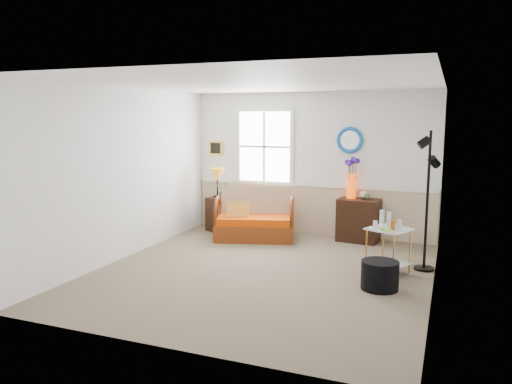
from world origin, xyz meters
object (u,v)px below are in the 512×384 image
(cabinet, at_px, (359,220))
(ottoman, at_px, (380,275))
(loveseat, at_px, (255,214))
(side_table, at_px, (388,251))
(floor_lamp, at_px, (427,201))
(lamp_stand, at_px, (218,214))

(cabinet, xyz_separation_m, ottoman, (0.69, -2.36, -0.19))
(loveseat, distance_m, side_table, 2.70)
(ottoman, bearing_deg, floor_lamp, 65.71)
(loveseat, xyz_separation_m, ottoman, (2.43, -1.84, -0.27))
(lamp_stand, xyz_separation_m, floor_lamp, (3.79, -1.14, 0.67))
(ottoman, bearing_deg, cabinet, 106.21)
(floor_lamp, height_order, ottoman, floor_lamp)
(loveseat, height_order, ottoman, loveseat)
(side_table, height_order, floor_lamp, floor_lamp)
(loveseat, height_order, side_table, loveseat)
(cabinet, height_order, ottoman, cabinet)
(loveseat, xyz_separation_m, lamp_stand, (-0.88, 0.36, -0.13))
(lamp_stand, height_order, cabinet, cabinet)
(side_table, distance_m, ottoman, 0.71)
(loveseat, height_order, floor_lamp, floor_lamp)
(side_table, bearing_deg, loveseat, 154.89)
(lamp_stand, bearing_deg, side_table, -24.29)
(lamp_stand, height_order, ottoman, lamp_stand)
(cabinet, bearing_deg, loveseat, -157.67)
(cabinet, bearing_deg, lamp_stand, -170.68)
(loveseat, bearing_deg, cabinet, -0.19)
(loveseat, relative_size, lamp_stand, 2.13)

